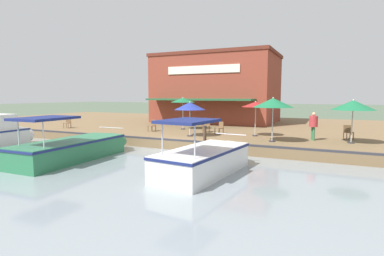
{
  "coord_description": "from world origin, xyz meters",
  "views": [
    {
      "loc": [
        15.17,
        8.46,
        3.23
      ],
      "look_at": [
        -1.0,
        0.92,
        1.3
      ],
      "focal_mm": 28.0,
      "sensor_mm": 36.0,
      "label": 1
    }
  ],
  "objects": [
    {
      "name": "patio_umbrella_by_entrance",
      "position": [
        -2.2,
        5.44,
        2.83
      ],
      "size": [
        2.26,
        2.26,
        2.54
      ],
      "color": "#B7B7B7",
      "rests_on": "quay_deck"
    },
    {
      "name": "cafe_chair_far_corner_seat",
      "position": [
        -3.61,
        -3.55,
        1.08
      ],
      "size": [
        0.49,
        0.49,
        0.85
      ],
      "color": "brown",
      "rests_on": "quay_deck"
    },
    {
      "name": "ground_plane",
      "position": [
        0.0,
        0.0,
        0.0
      ],
      "size": [
        220.0,
        220.0,
        0.0
      ],
      "primitive_type": "plane",
      "color": "#4C5B47"
    },
    {
      "name": "patio_umbrella_mid_patio_right",
      "position": [
        -4.18,
        3.99,
        2.66
      ],
      "size": [
        1.82,
        1.82,
        2.28
      ],
      "color": "#B7B7B7",
      "rests_on": "quay_deck"
    },
    {
      "name": "waterfront_restaurant",
      "position": [
        -13.56,
        -2.19,
        3.96
      ],
      "size": [
        9.3,
        11.78,
        6.71
      ],
      "color": "brown",
      "rests_on": "quay_deck"
    },
    {
      "name": "mooring_post",
      "position": [
        -0.35,
        2.02,
        1.08
      ],
      "size": [
        0.22,
        0.22,
        0.94
      ],
      "color": "#473323",
      "rests_on": "quay_deck"
    },
    {
      "name": "person_mid_patio",
      "position": [
        -3.76,
        7.53,
        1.64
      ],
      "size": [
        0.47,
        0.47,
        1.66
      ],
      "color": "#337547",
      "rests_on": "quay_deck"
    },
    {
      "name": "motorboat_far_downstream",
      "position": [
        3.97,
        -3.09,
        0.65
      ],
      "size": [
        6.98,
        2.36,
        2.21
      ],
      "color": "#287047",
      "rests_on": "river_water"
    },
    {
      "name": "cafe_chair_facing_river",
      "position": [
        -4.8,
        0.3,
        1.08
      ],
      "size": [
        0.49,
        0.49,
        0.85
      ],
      "color": "brown",
      "rests_on": "quay_deck"
    },
    {
      "name": "cafe_chair_back_row_seat",
      "position": [
        -2.57,
        -11.03,
        1.08
      ],
      "size": [
        0.54,
        0.54,
        0.85
      ],
      "color": "brown",
      "rests_on": "quay_deck"
    },
    {
      "name": "cafe_chair_under_first_umbrella",
      "position": [
        -5.16,
        9.43,
        1.08
      ],
      "size": [
        0.58,
        0.58,
        0.85
      ],
      "color": "brown",
      "rests_on": "quay_deck"
    },
    {
      "name": "patio_umbrella_mid_patio_left",
      "position": [
        -2.31,
        0.15,
        2.57
      ],
      "size": [
        2.01,
        2.01,
        2.25
      ],
      "color": "#B7B7B7",
      "rests_on": "quay_deck"
    },
    {
      "name": "tree_behind_restaurant",
      "position": [
        -16.0,
        -8.29,
        5.46
      ],
      "size": [
        4.1,
        3.91,
        6.94
      ],
      "color": "brown",
      "rests_on": "quay_deck"
    },
    {
      "name": "quay_deck",
      "position": [
        -11.0,
        0.0,
        0.3
      ],
      "size": [
        22.0,
        56.0,
        0.6
      ],
      "primitive_type": "cube",
      "color": "brown",
      "rests_on": "ground"
    },
    {
      "name": "motorboat_distant_upstream",
      "position": [
        3.79,
        3.94,
        0.67
      ],
      "size": [
        5.89,
        2.57,
        2.28
      ],
      "color": "white",
      "rests_on": "river_water"
    },
    {
      "name": "patio_umbrella_back_row",
      "position": [
        -5.72,
        -2.07,
        2.88
      ],
      "size": [
        1.9,
        1.9,
        2.51
      ],
      "color": "#B7B7B7",
      "rests_on": "quay_deck"
    },
    {
      "name": "quay_edge_fender",
      "position": [
        -0.1,
        0.0,
        0.65
      ],
      "size": [
        0.2,
        50.4,
        0.1
      ],
      "primitive_type": "cube",
      "color": "#2D2D33",
      "rests_on": "quay_deck"
    },
    {
      "name": "cafe_chair_mid_patio",
      "position": [
        -4.19,
        1.55,
        1.08
      ],
      "size": [
        0.6,
        0.6,
        0.85
      ],
      "color": "brown",
      "rests_on": "quay_deck"
    },
    {
      "name": "patio_umbrella_far_corner",
      "position": [
        -3.5,
        9.53,
        2.71
      ],
      "size": [
        2.27,
        2.27,
        2.43
      ],
      "color": "#B7B7B7",
      "rests_on": "quay_deck"
    }
  ]
}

